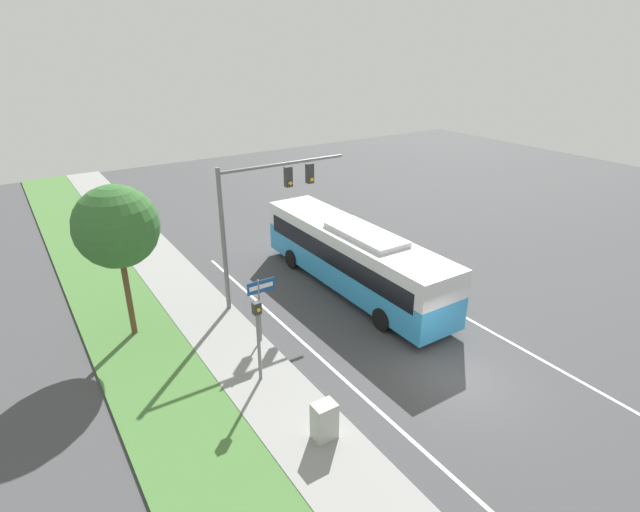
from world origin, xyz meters
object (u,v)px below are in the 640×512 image
bus (353,255)px  signal_gantry (261,205)px  street_sign (260,299)px  utility_cabinet (324,421)px  pedestrian_signal (258,329)px

bus → signal_gantry: (-4.18, 1.38, 2.93)m
street_sign → utility_cabinet: (-0.92, -6.00, -1.28)m
signal_gantry → street_sign: 4.59m
street_sign → pedestrian_signal: bearing=-118.5°
signal_gantry → pedestrian_signal: signal_gantry is taller
pedestrian_signal → street_sign: (1.25, 2.30, -0.19)m
bus → utility_cabinet: bearing=-131.3°
bus → signal_gantry: size_ratio=1.84×
signal_gantry → utility_cabinet: size_ratio=5.26×
utility_cabinet → signal_gantry: bearing=73.6°
utility_cabinet → pedestrian_signal: bearing=95.1°
signal_gantry → street_sign: signal_gantry is taller
bus → street_sign: size_ratio=4.30×
bus → street_sign: bearing=-162.9°
street_sign → utility_cabinet: size_ratio=2.26×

